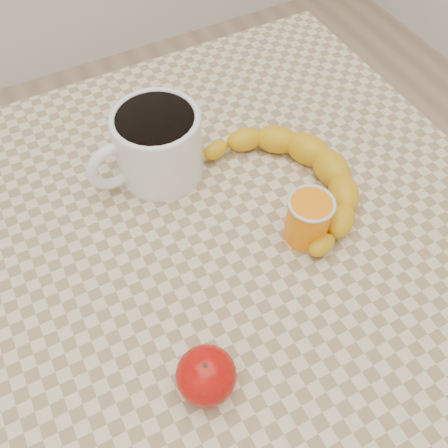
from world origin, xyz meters
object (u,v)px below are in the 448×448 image
coffee_mug (156,143)px  orange_juice_glass (308,219)px  table (224,265)px  banana (292,180)px  apple (206,375)px

coffee_mug → orange_juice_glass: coffee_mug is taller
coffee_mug → table: bearing=-77.5°
coffee_mug → banana: (0.15, -0.12, -0.03)m
table → coffee_mug: coffee_mug is taller
table → banana: (0.12, 0.02, 0.11)m
orange_juice_glass → apple: bearing=-150.1°
table → banana: size_ratio=2.68×
table → coffee_mug: (-0.03, 0.14, 0.14)m
banana → table: bearing=-171.4°
orange_juice_glass → apple: (-0.21, -0.12, -0.01)m
coffee_mug → orange_juice_glass: size_ratio=2.51×
apple → coffee_mug: bearing=75.7°
table → coffee_mug: bearing=102.5°
banana → orange_juice_glass: bearing=-109.6°
orange_juice_glass → banana: bearing=71.9°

